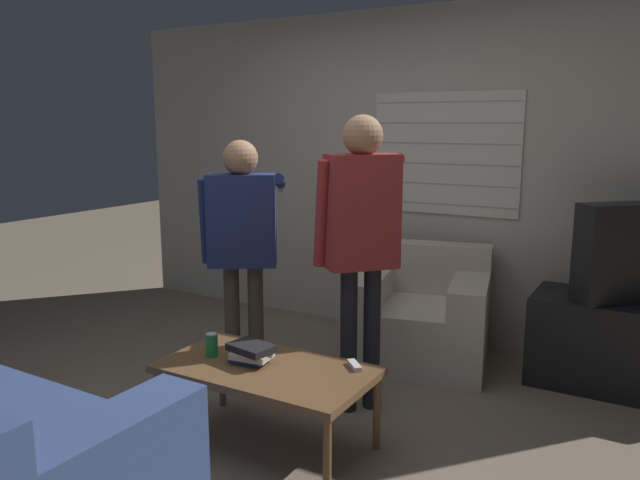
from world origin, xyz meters
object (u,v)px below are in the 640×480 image
at_px(tv, 630,253).
at_px(soda_can, 212,345).
at_px(armchair_beige, 420,316).
at_px(book_stack, 251,353).
at_px(person_right_standing, 361,226).
at_px(coffee_table, 266,373).
at_px(spare_remote, 354,365).
at_px(person_left_standing, 242,231).

relative_size(tv, soda_can, 5.07).
distance_m(armchair_beige, tv, 1.42).
relative_size(book_stack, soda_can, 2.04).
distance_m(person_right_standing, soda_can, 1.06).
bearing_deg(coffee_table, armchair_beige, 81.14).
relative_size(coffee_table, book_stack, 4.28).
bearing_deg(spare_remote, coffee_table, 163.08).
relative_size(tv, spare_remote, 5.30).
bearing_deg(person_left_standing, spare_remote, -54.95).
height_order(tv, person_right_standing, person_right_standing).
distance_m(armchair_beige, coffee_table, 1.58).
xyz_separation_m(armchair_beige, coffee_table, (-0.24, -1.56, 0.08)).
bearing_deg(book_stack, soda_can, -172.41).
height_order(person_left_standing, spare_remote, person_left_standing).
bearing_deg(coffee_table, book_stack, 176.01).
relative_size(coffee_table, person_right_standing, 0.64).
bearing_deg(person_left_standing, armchair_beige, 14.47).
bearing_deg(coffee_table, soda_can, -175.81).
xyz_separation_m(armchair_beige, tv, (1.29, 0.17, 0.56)).
distance_m(armchair_beige, soda_can, 1.70).
relative_size(coffee_table, soda_can, 8.73).
bearing_deg(person_right_standing, tv, -7.81).
bearing_deg(person_right_standing, book_stack, -162.96).
bearing_deg(soda_can, book_stack, 7.59).
bearing_deg(soda_can, person_right_standing, 50.91).
distance_m(book_stack, soda_can, 0.24).
bearing_deg(soda_can, spare_remote, 17.84).
bearing_deg(armchair_beige, book_stack, 65.23).
xyz_separation_m(coffee_table, soda_can, (-0.34, -0.02, 0.10)).
bearing_deg(tv, spare_remote, 10.60).
bearing_deg(coffee_table, tv, 48.50).
distance_m(person_right_standing, book_stack, 0.94).
relative_size(person_left_standing, person_right_standing, 0.91).
relative_size(armchair_beige, person_right_standing, 0.63).
relative_size(person_left_standing, soda_can, 12.53).
bearing_deg(person_left_standing, soda_can, -99.06).
distance_m(person_left_standing, person_right_standing, 0.84).
distance_m(person_left_standing, soda_can, 0.88).
bearing_deg(person_left_standing, book_stack, -82.77).
distance_m(armchair_beige, spare_remote, 1.37).
height_order(soda_can, spare_remote, soda_can).
height_order(book_stack, soda_can, soda_can).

